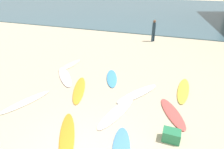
% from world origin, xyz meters
% --- Properties ---
extents(ocean_water, '(120.00, 40.00, 0.08)m').
position_xyz_m(ocean_water, '(0.00, 35.14, 0.04)').
color(ocean_water, '#426675').
rests_on(ocean_water, ground_plane).
extents(surfboard_0, '(1.26, 2.11, 0.08)m').
position_xyz_m(surfboard_0, '(-1.17, 5.39, 0.04)').
color(surfboard_0, '#469DDE').
rests_on(surfboard_0, ground_plane).
extents(surfboard_1, '(1.44, 2.54, 0.07)m').
position_xyz_m(surfboard_1, '(-2.24, 3.73, 0.03)').
color(surfboard_1, gold).
rests_on(surfboard_1, ground_plane).
extents(surfboard_2, '(1.11, 2.49, 0.08)m').
position_xyz_m(surfboard_2, '(0.03, 2.69, 0.04)').
color(surfboard_2, white).
rests_on(surfboard_2, ground_plane).
extents(surfboard_3, '(1.42, 2.05, 0.08)m').
position_xyz_m(surfboard_3, '(2.12, 3.40, 0.04)').
color(surfboard_3, '#DB5550').
rests_on(surfboard_3, ground_plane).
extents(surfboard_4, '(2.11, 2.25, 0.08)m').
position_xyz_m(surfboard_4, '(-3.65, 4.68, 0.04)').
color(surfboard_4, white).
rests_on(surfboard_4, ground_plane).
extents(surfboard_5, '(1.21, 2.34, 0.06)m').
position_xyz_m(surfboard_5, '(-3.91, 2.02, 0.03)').
color(surfboard_5, silver).
rests_on(surfboard_5, ground_plane).
extents(surfboard_6, '(0.62, 2.55, 0.08)m').
position_xyz_m(surfboard_6, '(2.48, 5.39, 0.04)').
color(surfboard_6, yellow).
rests_on(surfboard_6, ground_plane).
extents(surfboard_7, '(0.80, 2.08, 0.06)m').
position_xyz_m(surfboard_7, '(-4.24, 6.18, 0.03)').
color(surfboard_7, beige).
rests_on(surfboard_7, ground_plane).
extents(surfboard_9, '(1.65, 2.40, 0.06)m').
position_xyz_m(surfboard_9, '(-1.12, 0.88, 0.03)').
color(surfboard_9, orange).
rests_on(surfboard_9, ground_plane).
extents(surfboard_10, '(1.75, 2.44, 0.09)m').
position_xyz_m(surfboard_10, '(0.49, 4.35, 0.04)').
color(surfboard_10, white).
rests_on(surfboard_10, ground_plane).
extents(beachgoer_near, '(0.39, 0.39, 1.83)m').
position_xyz_m(beachgoer_near, '(-0.27, 13.20, 1.03)').
color(beachgoer_near, '#1E3342').
rests_on(beachgoer_near, ground_plane).
extents(beach_cooler, '(0.57, 0.39, 0.39)m').
position_xyz_m(beach_cooler, '(2.17, 1.95, 0.20)').
color(beach_cooler, '#287F51').
rests_on(beach_cooler, ground_plane).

